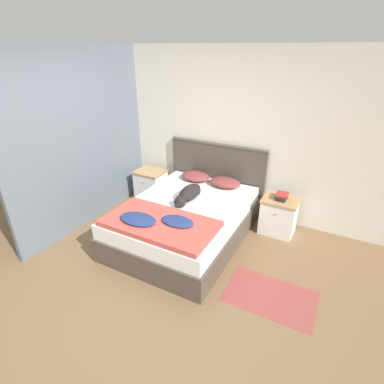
% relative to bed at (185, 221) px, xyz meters
% --- Properties ---
extents(ground_plane, '(16.00, 16.00, 0.00)m').
position_rel_bed_xyz_m(ground_plane, '(0.07, -0.99, -0.27)').
color(ground_plane, brown).
extents(wall_back, '(9.00, 0.06, 2.55)m').
position_rel_bed_xyz_m(wall_back, '(0.07, 1.14, 1.01)').
color(wall_back, silver).
rests_on(wall_back, ground_plane).
extents(wall_side_left, '(0.06, 3.10, 2.55)m').
position_rel_bed_xyz_m(wall_side_left, '(-1.59, 0.06, 1.01)').
color(wall_side_left, slate).
rests_on(wall_side_left, ground_plane).
extents(bed, '(1.55, 2.08, 0.54)m').
position_rel_bed_xyz_m(bed, '(0.00, 0.00, 0.00)').
color(bed, '#4C4238').
rests_on(bed, ground_plane).
extents(headboard, '(1.63, 0.06, 1.13)m').
position_rel_bed_xyz_m(headboard, '(0.00, 1.06, 0.32)').
color(headboard, '#4C4238').
rests_on(headboard, ground_plane).
extents(nightstand_left, '(0.50, 0.43, 0.55)m').
position_rel_bed_xyz_m(nightstand_left, '(-1.14, 0.77, 0.01)').
color(nightstand_left, white).
rests_on(nightstand_left, ground_plane).
extents(nightstand_right, '(0.50, 0.43, 0.55)m').
position_rel_bed_xyz_m(nightstand_right, '(1.14, 0.77, 0.01)').
color(nightstand_right, white).
rests_on(nightstand_right, ground_plane).
extents(pillow_left, '(0.49, 0.35, 0.13)m').
position_rel_bed_xyz_m(pillow_left, '(-0.26, 0.82, 0.34)').
color(pillow_left, brown).
rests_on(pillow_left, bed).
extents(pillow_right, '(0.49, 0.35, 0.13)m').
position_rel_bed_xyz_m(pillow_right, '(0.26, 0.82, 0.34)').
color(pillow_right, brown).
rests_on(pillow_right, bed).
extents(quilt, '(1.37, 0.74, 0.12)m').
position_rel_bed_xyz_m(quilt, '(-0.01, -0.63, 0.32)').
color(quilt, '#BC4C42').
rests_on(quilt, bed).
extents(dog, '(0.24, 0.70, 0.20)m').
position_rel_bed_xyz_m(dog, '(-0.02, 0.14, 0.37)').
color(dog, black).
rests_on(dog, bed).
extents(book_stack, '(0.19, 0.22, 0.09)m').
position_rel_bed_xyz_m(book_stack, '(1.14, 0.79, 0.32)').
color(book_stack, '#232328').
rests_on(book_stack, nightstand_right).
extents(rug, '(0.98, 0.63, 0.00)m').
position_rel_bed_xyz_m(rug, '(1.40, -0.56, -0.26)').
color(rug, '#93423D').
rests_on(rug, ground_plane).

